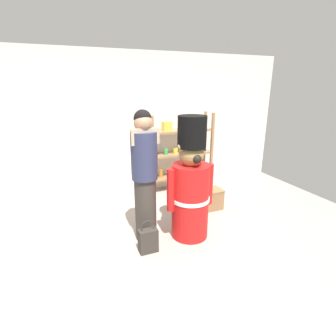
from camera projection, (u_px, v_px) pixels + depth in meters
The scene contains 7 objects.
ground_plane at pixel (179, 253), 3.31m from camera, with size 6.40×6.40×0.00m, color #9E9389.
back_wall at pixel (129, 126), 4.85m from camera, with size 6.40×0.12×2.60m, color silver.
merchandise_shelf at pixel (180, 151), 5.16m from camera, with size 1.30×0.35×1.51m.
teddy_bear_guard at pixel (191, 187), 3.49m from camera, with size 0.68×0.52×1.66m.
person_shopper at pixel (145, 175), 3.37m from camera, with size 0.35×0.34×1.74m.
shopping_bag at pixel (148, 240), 3.29m from camera, with size 0.24×0.13×0.44m.
display_crate at pixel (209, 199), 4.45m from camera, with size 0.42×0.29×0.34m.
Camera 1 is at (-1.21, -2.56, 2.02)m, focal length 28.08 mm.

